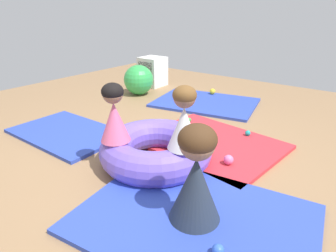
{
  "coord_description": "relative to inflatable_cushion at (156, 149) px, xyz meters",
  "views": [
    {
      "loc": [
        1.7,
        -1.99,
        1.45
      ],
      "look_at": [
        0.07,
        0.17,
        0.34
      ],
      "focal_mm": 30.92,
      "sensor_mm": 36.0,
      "label": 1
    }
  ],
  "objects": [
    {
      "name": "inflatable_cushion",
      "position": [
        0.0,
        0.0,
        0.0
      ],
      "size": [
        1.1,
        1.1,
        0.32
      ],
      "primitive_type": "torus",
      "color": "#7056D1",
      "rests_on": "ground"
    },
    {
      "name": "play_ball_blue",
      "position": [
        1.06,
        -0.7,
        -0.08
      ],
      "size": [
        0.08,
        0.08,
        0.08
      ],
      "primitive_type": "sphere",
      "color": "blue",
      "rests_on": "gym_mat_center_rear"
    },
    {
      "name": "gym_mat_far_right",
      "position": [
        -1.34,
        -0.1,
        -0.14
      ],
      "size": [
        1.37,
        0.89,
        0.04
      ],
      "primitive_type": "cube",
      "rotation": [
        0.0,
        0.0,
        0.01
      ],
      "color": "#2D47B7",
      "rests_on": "ground"
    },
    {
      "name": "storage_cube",
      "position": [
        -2.04,
        2.37,
        0.12
      ],
      "size": [
        0.44,
        0.44,
        0.56
      ],
      "color": "white",
      "rests_on": "ground"
    },
    {
      "name": "exercise_ball_large",
      "position": [
        -1.83,
        1.76,
        0.1
      ],
      "size": [
        0.52,
        0.52,
        0.52
      ],
      "primitive_type": "sphere",
      "color": "green",
      "rests_on": "ground"
    },
    {
      "name": "child_in_white",
      "position": [
        0.37,
        -0.07,
        0.43
      ],
      "size": [
        0.4,
        0.4,
        0.56
      ],
      "rotation": [
        0.0,
        0.0,
        5.67
      ],
      "color": "white",
      "rests_on": "inflatable_cushion"
    },
    {
      "name": "play_ball_yellow",
      "position": [
        -0.71,
        2.44,
        -0.07
      ],
      "size": [
        0.1,
        0.1,
        0.1
      ],
      "primitive_type": "sphere",
      "color": "yellow",
      "rests_on": "gym_mat_near_right"
    },
    {
      "name": "ground_plane",
      "position": [
        -0.07,
        0.03,
        -0.16
      ],
      "size": [
        8.0,
        8.0,
        0.0
      ],
      "primitive_type": "plane",
      "color": "#93704C"
    },
    {
      "name": "play_ball_orange",
      "position": [
        0.03,
        -0.17,
        -0.07
      ],
      "size": [
        0.1,
        0.1,
        0.1
      ],
      "primitive_type": "sphere",
      "color": "orange",
      "rests_on": "gym_mat_center_rear"
    },
    {
      "name": "play_ball_green",
      "position": [
        -0.3,
        1.06,
        -0.09
      ],
      "size": [
        0.06,
        0.06,
        0.06
      ],
      "primitive_type": "sphere",
      "color": "green",
      "rests_on": "gym_mat_front"
    },
    {
      "name": "child_in_pink",
      "position": [
        -0.21,
        -0.32,
        0.42
      ],
      "size": [
        0.36,
        0.36,
        0.54
      ],
      "rotation": [
        0.0,
        0.0,
        2.77
      ],
      "color": "#E5608E",
      "rests_on": "inflatable_cushion"
    },
    {
      "name": "gym_mat_near_right",
      "position": [
        -0.6,
        1.99,
        -0.14
      ],
      "size": [
        1.76,
        1.42,
        0.04
      ],
      "primitive_type": "cube",
      "rotation": [
        0.0,
        0.0,
        0.2
      ],
      "color": "#2D47B7",
      "rests_on": "ground"
    },
    {
      "name": "gym_mat_front",
      "position": [
        0.23,
        0.7,
        -0.14
      ],
      "size": [
        1.61,
        1.34,
        0.04
      ],
      "primitive_type": "cube",
      "rotation": [
        0.0,
        0.0,
        -0.12
      ],
      "color": "red",
      "rests_on": "ground"
    },
    {
      "name": "play_ball_teal",
      "position": [
        0.49,
        1.12,
        -0.09
      ],
      "size": [
        0.06,
        0.06,
        0.06
      ],
      "primitive_type": "sphere",
      "color": "teal",
      "rests_on": "gym_mat_front"
    },
    {
      "name": "gym_mat_center_rear",
      "position": [
        0.76,
        -0.49,
        -0.14
      ],
      "size": [
        1.81,
        1.45,
        0.04
      ],
      "primitive_type": "cube",
      "rotation": [
        0.0,
        0.0,
        0.14
      ],
      "color": "#2D47B7",
      "rests_on": "ground"
    },
    {
      "name": "adult_seated",
      "position": [
        0.76,
        -0.49,
        0.23
      ],
      "size": [
        0.39,
        0.39,
        0.73
      ],
      "rotation": [
        0.0,
        0.0,
        1.62
      ],
      "color": "#232D3D",
      "rests_on": "gym_mat_center_rear"
    },
    {
      "name": "play_ball_pink",
      "position": [
        0.61,
        0.36,
        -0.07
      ],
      "size": [
        0.1,
        0.1,
        0.1
      ],
      "primitive_type": "sphere",
      "color": "pink",
      "rests_on": "gym_mat_front"
    }
  ]
}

